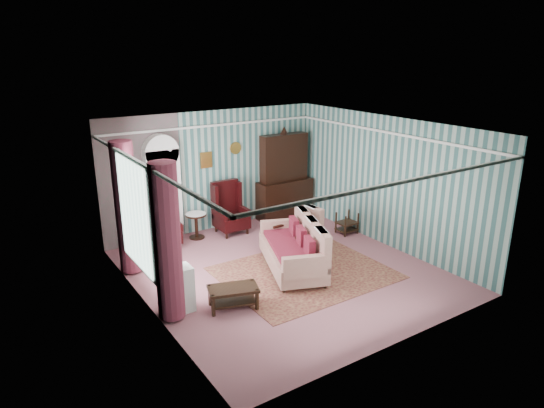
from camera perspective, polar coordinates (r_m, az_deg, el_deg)
floor at (r=9.84m, az=1.37°, el=-7.89°), size 6.00×6.00×0.00m
room_shell at (r=8.97m, az=-2.43°, el=3.20°), size 5.53×6.02×2.91m
bookcase at (r=11.23m, az=-12.61°, el=1.11°), size 0.80×0.28×2.24m
dresser_hutch at (r=12.57m, az=1.53°, el=3.60°), size 1.50×0.56×2.36m
wingback_left at (r=10.95m, az=-12.92°, el=-2.07°), size 0.76×0.80×1.25m
wingback_right at (r=11.62m, az=-4.85°, el=-0.51°), size 0.76×0.80×1.25m
seated_woman at (r=10.97m, az=-12.91°, el=-2.24°), size 0.44×0.40×1.18m
round_side_table at (r=11.51m, az=-8.89°, el=-2.57°), size 0.50×0.50×0.60m
nest_table at (r=11.81m, az=8.81°, el=-2.18°), size 0.45×0.38×0.54m
plant_stand at (r=8.42m, az=-11.21°, el=-9.92°), size 0.55×0.35×0.80m
rug at (r=9.78m, az=3.84°, el=-8.07°), size 3.20×2.60×0.01m
sofa at (r=9.73m, az=2.37°, el=-4.97°), size 1.65×2.33×1.00m
floral_armchair at (r=10.39m, az=3.02°, el=-3.58°), size 0.87×0.93×0.96m
coffee_table at (r=8.50m, az=-4.58°, el=-10.91°), size 0.95×0.71×0.38m
potted_plant_a at (r=8.02m, az=-11.73°, el=-6.69°), size 0.36×0.32×0.38m
potted_plant_b at (r=8.25m, az=-11.67°, el=-5.78°), size 0.25×0.20×0.44m
potted_plant_c at (r=8.24m, az=-12.27°, el=-6.13°), size 0.23×0.23×0.36m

